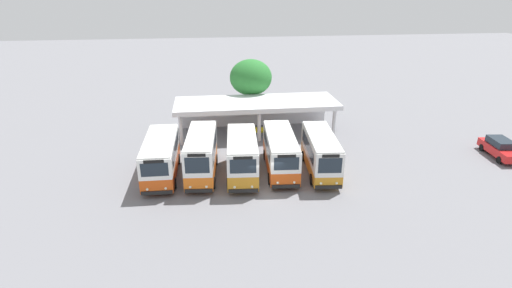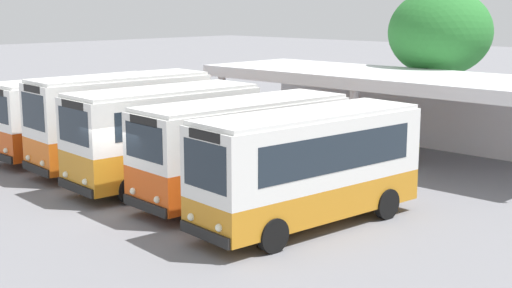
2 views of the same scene
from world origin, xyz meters
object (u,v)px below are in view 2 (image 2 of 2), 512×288
city_bus_second_in_row (121,118)px  city_bus_nearest_orange (82,113)px  city_bus_fourth_amber (243,146)px  waiting_chair_middle_seat (384,147)px  city_bus_fifth_blue (308,164)px  waiting_chair_fourth_seat (399,149)px  city_bus_middle_cream (164,133)px  waiting_chair_end_by_column (358,142)px  waiting_chair_fifth_seat (412,151)px  waiting_chair_second_from_end (372,144)px

city_bus_second_in_row → city_bus_nearest_orange: bearing=174.4°
city_bus_fourth_amber → waiting_chair_middle_seat: 8.31m
city_bus_fifth_blue → waiting_chair_fourth_seat: 9.41m
city_bus_nearest_orange → city_bus_second_in_row: size_ratio=1.05×
city_bus_second_in_row → waiting_chair_middle_seat: bearing=53.7°
waiting_chair_middle_seat → city_bus_fourth_amber: bearing=-88.2°
city_bus_fourth_amber → waiting_chair_fourth_seat: city_bus_fourth_amber is taller
city_bus_second_in_row → waiting_chair_middle_seat: city_bus_second_in_row is taller
city_bus_middle_cream → city_bus_fourth_amber: bearing=11.1°
city_bus_nearest_orange → waiting_chair_fourth_seat: city_bus_nearest_orange is taller
city_bus_nearest_orange → waiting_chair_end_by_column: (8.00, 8.06, -1.25)m
city_bus_second_in_row → waiting_chair_fifth_seat: 11.26m
city_bus_middle_cream → waiting_chair_middle_seat: 9.40m
city_bus_nearest_orange → city_bus_second_in_row: 3.21m
city_bus_middle_cream → waiting_chair_second_from_end: 9.29m
city_bus_nearest_orange → waiting_chair_end_by_column: city_bus_nearest_orange is taller
city_bus_middle_cream → waiting_chair_second_from_end: (2.28, 8.91, -1.33)m
city_bus_second_in_row → city_bus_middle_cream: (3.19, -0.50, -0.09)m
city_bus_nearest_orange → city_bus_middle_cream: 6.43m
waiting_chair_fourth_seat → waiting_chair_fifth_seat: 0.65m
city_bus_second_in_row → city_bus_fourth_amber: size_ratio=0.93×
city_bus_nearest_orange → waiting_chair_fourth_seat: 12.87m
city_bus_second_in_row → city_bus_fourth_amber: (6.38, 0.13, -0.17)m
city_bus_nearest_orange → waiting_chair_fourth_seat: size_ratio=8.60×
city_bus_middle_cream → waiting_chair_end_by_column: city_bus_middle_cream is taller
city_bus_second_in_row → city_bus_middle_cream: size_ratio=1.02×
city_bus_second_in_row → waiting_chair_fifth_seat: size_ratio=8.21×
city_bus_middle_cream → waiting_chair_fourth_seat: (3.58, 8.88, -1.33)m
city_bus_second_in_row → waiting_chair_end_by_column: city_bus_second_in_row is taller
waiting_chair_second_from_end → waiting_chair_fourth_seat: (1.30, -0.03, 0.00)m
city_bus_nearest_orange → waiting_chair_fourth_seat: (9.95, 8.07, -1.25)m
waiting_chair_end_by_column → waiting_chair_middle_seat: bearing=-1.4°
city_bus_middle_cream → waiting_chair_end_by_column: (1.63, 8.87, -1.33)m
city_bus_nearest_orange → city_bus_fifth_blue: (12.75, -0.82, 0.02)m
city_bus_fifth_blue → waiting_chair_second_from_end: (-4.10, 8.92, -1.27)m
waiting_chair_end_by_column → waiting_chair_fourth_seat: same height
waiting_chair_end_by_column → city_bus_middle_cream: bearing=-100.4°
waiting_chair_end_by_column → waiting_chair_fifth_seat: 2.60m
waiting_chair_second_from_end → city_bus_fourth_amber: bearing=-83.7°
city_bus_second_in_row → waiting_chair_fifth_seat: bearing=48.4°
city_bus_second_in_row → waiting_chair_end_by_column: 9.76m
waiting_chair_fifth_seat → waiting_chair_second_from_end: bearing=178.0°
city_bus_nearest_orange → city_bus_fifth_blue: 12.78m
city_bus_second_in_row → waiting_chair_middle_seat: size_ratio=8.21×
city_bus_nearest_orange → waiting_chair_middle_seat: city_bus_nearest_orange is taller
city_bus_fourth_amber → waiting_chair_fifth_seat: (1.04, 8.22, -1.25)m
waiting_chair_second_from_end → waiting_chair_fourth_seat: bearing=-1.4°
waiting_chair_middle_seat → waiting_chair_fifth_seat: 1.30m
city_bus_fifth_blue → waiting_chair_end_by_column: 10.15m
city_bus_nearest_orange → city_bus_second_in_row: city_bus_second_in_row is taller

